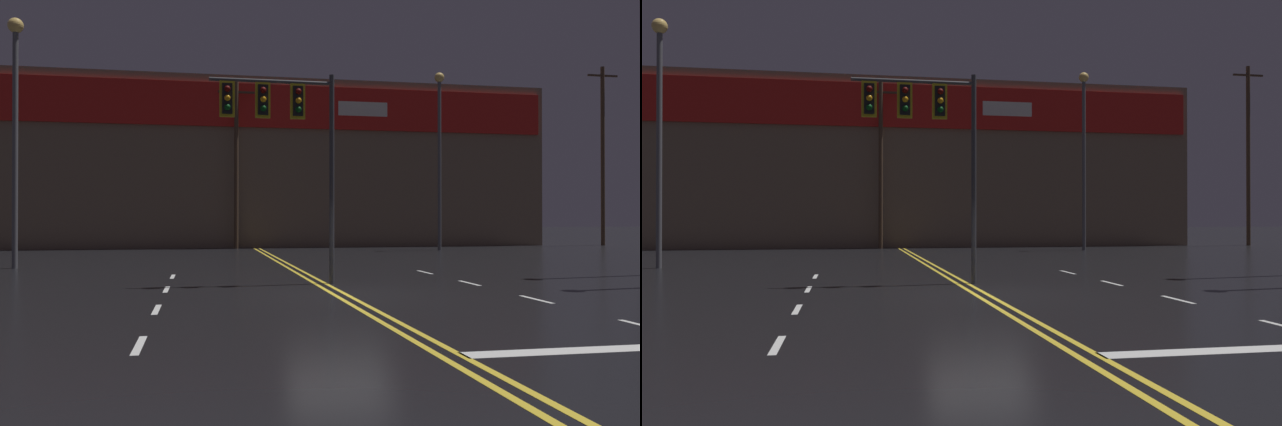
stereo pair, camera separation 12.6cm
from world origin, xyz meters
TOP-DOWN VIEW (x-y plane):
  - ground_plane at (0.00, 0.00)m, footprint 200.00×200.00m
  - road_markings at (0.71, -1.18)m, footprint 12.49×60.00m
  - traffic_signal_median at (-1.13, 2.46)m, footprint 3.51×0.36m
  - streetlight_near_right at (10.14, 19.02)m, footprint 0.56×0.56m
  - streetlight_far_left at (-10.06, 9.78)m, footprint 0.56×0.56m
  - building_backdrop at (0.00, 28.56)m, footprint 38.55×10.23m
  - utility_pole_row at (-0.05, 22.97)m, footprint 47.13×0.26m

SIDE VIEW (x-z plane):
  - ground_plane at x=0.00m, z-range 0.00..0.00m
  - road_markings at x=0.71m, z-range 0.00..0.01m
  - traffic_signal_median at x=-1.13m, z-range 1.68..7.61m
  - building_backdrop at x=0.00m, z-range 0.02..10.64m
  - streetlight_far_left at x=-10.06m, z-range 1.30..10.54m
  - utility_pole_row at x=-0.05m, z-range -0.28..12.40m
  - streetlight_near_right at x=10.14m, z-range 1.34..11.57m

